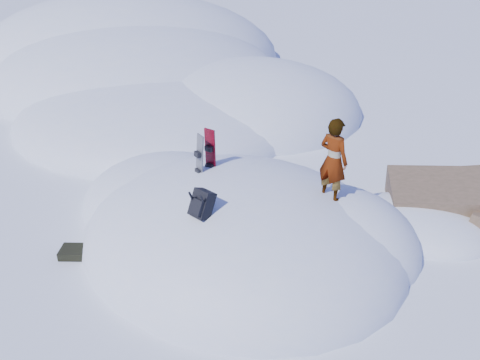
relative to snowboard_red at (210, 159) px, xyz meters
The scene contains 9 objects.
ground 1.89m from the snowboard_red, 24.00° to the right, with size 120.00×120.00×0.00m, color white.
snow_mound 1.77m from the snowboard_red, 13.25° to the right, with size 8.00×6.00×3.00m.
snow_ridge 13.47m from the snowboard_red, 135.19° to the left, with size 21.50×18.50×6.40m.
rock_outcrop 5.56m from the snowboard_red, 29.02° to the left, with size 4.68×4.41×1.68m.
snowboard_red is the anchor object (origin of this frame).
snowboard_dark 0.33m from the snowboard_red, 103.59° to the right, with size 0.28×0.25×1.33m.
backpack 1.86m from the snowboard_red, 63.77° to the right, with size 0.45×0.55×0.60m.
gear_pile 3.31m from the snowboard_red, 126.47° to the right, with size 0.83×0.66×0.22m.
person 2.65m from the snowboard_red, ahead, with size 0.62×0.40×1.69m, color slate.
Camera 1 is at (3.85, -7.25, 5.89)m, focal length 35.00 mm.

